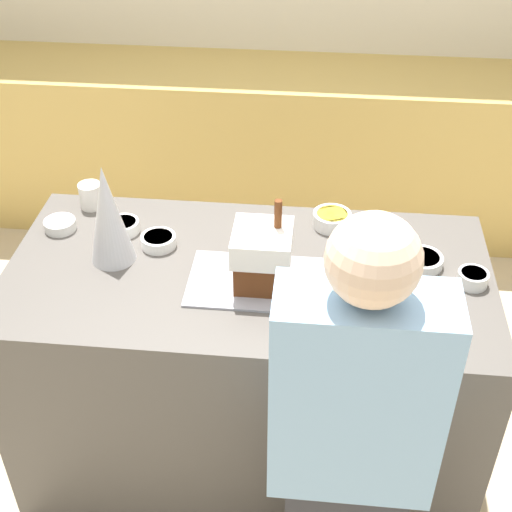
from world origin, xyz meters
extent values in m
plane|color=#C6B28E|center=(0.00, 0.00, 0.00)|extent=(12.00, 12.00, 0.00)
cube|color=tan|center=(0.00, 1.75, 0.45)|extent=(6.00, 0.60, 0.90)
cube|color=#514C47|center=(0.00, 0.00, 0.46)|extent=(1.59, 0.80, 0.93)
cube|color=#9E9EA8|center=(0.05, -0.06, 0.93)|extent=(0.47, 0.29, 0.01)
cube|color=#5B2D14|center=(0.05, -0.06, 0.99)|extent=(0.16, 0.17, 0.11)
cube|color=white|center=(0.05, -0.06, 1.09)|extent=(0.18, 0.19, 0.09)
cylinder|color=#5B2D14|center=(0.10, -0.03, 1.18)|extent=(0.02, 0.02, 0.09)
cone|color=silver|center=(-0.45, 0.02, 1.10)|extent=(0.15, 0.15, 0.35)
cylinder|color=silver|center=(0.57, 0.09, 0.95)|extent=(0.14, 0.14, 0.04)
cylinder|color=red|center=(0.57, 0.09, 0.96)|extent=(0.11, 0.11, 0.01)
cylinder|color=white|center=(0.27, 0.29, 0.95)|extent=(0.14, 0.14, 0.05)
cylinder|color=yellow|center=(0.27, 0.29, 0.97)|extent=(0.11, 0.11, 0.01)
cylinder|color=white|center=(-0.46, 0.18, 0.95)|extent=(0.11, 0.11, 0.04)
cylinder|color=orange|center=(-0.46, 0.18, 0.96)|extent=(0.09, 0.09, 0.01)
cylinder|color=silver|center=(-0.69, 0.17, 0.95)|extent=(0.11, 0.11, 0.04)
cylinder|color=yellow|center=(-0.69, 0.17, 0.96)|extent=(0.09, 0.09, 0.01)
cylinder|color=white|center=(0.72, 0.00, 0.95)|extent=(0.10, 0.10, 0.05)
cylinder|color=#4770DB|center=(0.72, 0.00, 0.97)|extent=(0.08, 0.08, 0.01)
cylinder|color=white|center=(-0.32, 0.11, 0.95)|extent=(0.12, 0.12, 0.04)
cylinder|color=yellow|center=(-0.32, 0.11, 0.96)|extent=(0.10, 0.10, 0.01)
cylinder|color=white|center=(-0.62, 0.33, 0.98)|extent=(0.08, 0.08, 0.09)
cube|color=#8CB7E0|center=(0.33, -0.64, 1.06)|extent=(0.41, 0.19, 0.60)
sphere|color=beige|center=(0.33, -0.64, 1.47)|extent=(0.21, 0.21, 0.21)
cylinder|color=beige|center=(0.33, -0.43, 1.20)|extent=(0.07, 0.41, 0.07)
camera|label=1|loc=(0.21, -1.83, 2.35)|focal=50.00mm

